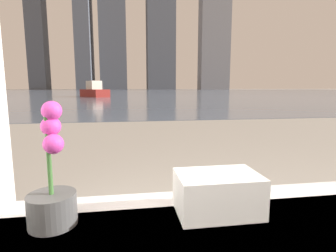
{
  "coord_description": "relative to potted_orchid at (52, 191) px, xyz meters",
  "views": [
    {
      "loc": [
        -0.32,
        0.16,
        0.88
      ],
      "look_at": [
        0.04,
        2.47,
        0.54
      ],
      "focal_mm": 28.0,
      "sensor_mm": 36.0,
      "label": 1
    }
  ],
  "objects": [
    {
      "name": "skyline_tower_2",
      "position": [
        -5.03,
        117.13,
        24.57
      ],
      "size": [
        11.16,
        8.02,
        50.35
      ],
      "color": "#4C515B",
      "rests_on": "ground_plane"
    },
    {
      "name": "skyline_tower_3",
      "position": [
        15.41,
        117.13,
        26.16
      ],
      "size": [
        11.99,
        9.95,
        53.53
      ],
      "color": "#4C515B",
      "rests_on": "ground_plane"
    },
    {
      "name": "skyline_tower_1",
      "position": [
        -16.86,
        117.13,
        34.8
      ],
      "size": [
        6.04,
        13.89,
        70.8
      ],
      "color": "#4C515B",
      "rests_on": "ground_plane"
    },
    {
      "name": "skyline_tower_4",
      "position": [
        39.91,
        117.13,
        27.84
      ],
      "size": [
        13.31,
        6.72,
        56.89
      ],
      "color": "slate",
      "rests_on": "ground_plane"
    },
    {
      "name": "towel_stack",
      "position": [
        0.47,
        -0.0,
        -0.04
      ],
      "size": [
        0.24,
        0.16,
        0.12
      ],
      "color": "white",
      "rests_on": "bathtub"
    },
    {
      "name": "potted_orchid",
      "position": [
        0.0,
        0.0,
        0.0
      ],
      "size": [
        0.13,
        0.13,
        0.34
      ],
      "color": "#4C4C4C",
      "rests_on": "bathtub"
    },
    {
      "name": "skyline_tower_0",
      "position": [
        -35.37,
        117.13,
        28.61
      ],
      "size": [
        6.64,
        7.81,
        58.44
      ],
      "color": "#4C515B",
      "rests_on": "ground_plane"
    },
    {
      "name": "harbor_boat_0",
      "position": [
        -2.82,
        25.06,
        -0.07
      ],
      "size": [
        3.14,
        4.16,
        1.5
      ],
      "color": "maroon",
      "rests_on": "harbor_water"
    },
    {
      "name": "harbor_water",
      "position": [
        0.53,
        61.13,
        -0.6
      ],
      "size": [
        180.0,
        110.0,
        0.01
      ],
      "color": "slate",
      "rests_on": "ground_plane"
    }
  ]
}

